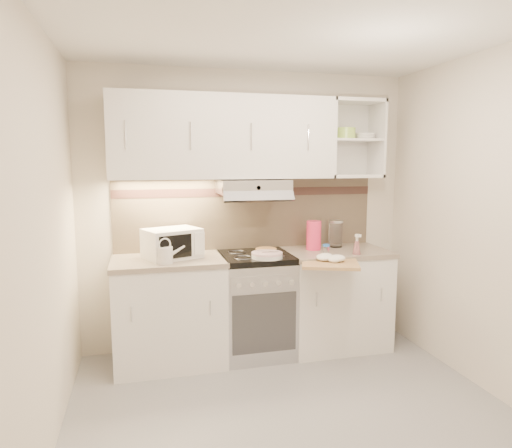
% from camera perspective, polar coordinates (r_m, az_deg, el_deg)
% --- Properties ---
extents(ground, '(3.00, 3.00, 0.00)m').
position_cam_1_polar(ground, '(3.30, 5.10, -23.20)').
color(ground, gray).
rests_on(ground, ground).
extents(room_shell, '(3.04, 2.84, 2.52)m').
position_cam_1_polar(room_shell, '(3.17, 3.29, 6.54)').
color(room_shell, beige).
rests_on(room_shell, ground).
extents(base_cabinet_left, '(0.90, 0.60, 0.86)m').
position_cam_1_polar(base_cabinet_left, '(3.97, -10.77, -10.91)').
color(base_cabinet_left, white).
rests_on(base_cabinet_left, ground).
extents(worktop_left, '(0.92, 0.62, 0.04)m').
position_cam_1_polar(worktop_left, '(3.85, -10.94, -4.56)').
color(worktop_left, gray).
rests_on(worktop_left, base_cabinet_left).
extents(base_cabinet_right, '(0.90, 0.60, 0.86)m').
position_cam_1_polar(base_cabinet_right, '(4.32, 9.80, -9.35)').
color(base_cabinet_right, white).
rests_on(base_cabinet_right, ground).
extents(worktop_right, '(0.92, 0.62, 0.04)m').
position_cam_1_polar(worktop_right, '(4.21, 9.94, -3.48)').
color(worktop_right, gray).
rests_on(worktop_right, base_cabinet_right).
extents(electric_range, '(0.60, 0.60, 0.90)m').
position_cam_1_polar(electric_range, '(4.07, -0.03, -9.98)').
color(electric_range, '#B7B7BC').
rests_on(electric_range, ground).
extents(microwave, '(0.52, 0.46, 0.24)m').
position_cam_1_polar(microwave, '(3.86, -10.45, -2.39)').
color(microwave, white).
rests_on(microwave, worktop_left).
extents(watering_can, '(0.23, 0.14, 0.20)m').
position_cam_1_polar(watering_can, '(3.66, -11.21, -3.72)').
color(watering_can, silver).
rests_on(watering_can, worktop_left).
extents(plate_stack, '(0.26, 0.26, 0.06)m').
position_cam_1_polar(plate_stack, '(3.80, 1.39, -3.91)').
color(plate_stack, silver).
rests_on(plate_stack, electric_range).
extents(bread_loaf, '(0.18, 0.18, 0.05)m').
position_cam_1_polar(bread_loaf, '(3.98, 1.26, -3.39)').
color(bread_loaf, olive).
rests_on(bread_loaf, electric_range).
extents(pink_pitcher, '(0.14, 0.13, 0.26)m').
position_cam_1_polar(pink_pitcher, '(4.17, 7.24, -1.41)').
color(pink_pitcher, '#F32D5A').
rests_on(pink_pitcher, worktop_right).
extents(glass_jar, '(0.13, 0.13, 0.25)m').
position_cam_1_polar(glass_jar, '(4.33, 9.92, -1.17)').
color(glass_jar, silver).
rests_on(glass_jar, worktop_right).
extents(spice_jar, '(0.06, 0.06, 0.09)m').
position_cam_1_polar(spice_jar, '(4.00, 8.77, -3.12)').
color(spice_jar, silver).
rests_on(spice_jar, worktop_right).
extents(spray_bottle, '(0.07, 0.07, 0.19)m').
position_cam_1_polar(spray_bottle, '(4.04, 12.48, -2.68)').
color(spray_bottle, pink).
rests_on(spray_bottle, worktop_right).
extents(cutting_board, '(0.56, 0.54, 0.02)m').
position_cam_1_polar(cutting_board, '(3.78, 9.20, -4.87)').
color(cutting_board, tan).
rests_on(cutting_board, base_cabinet_right).
extents(dish_towel, '(0.29, 0.25, 0.07)m').
position_cam_1_polar(dish_towel, '(3.80, 9.43, -4.09)').
color(dish_towel, silver).
rests_on(dish_towel, cutting_board).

